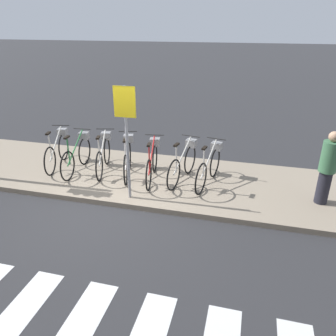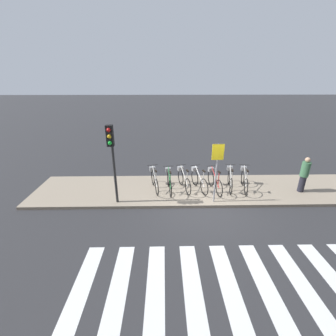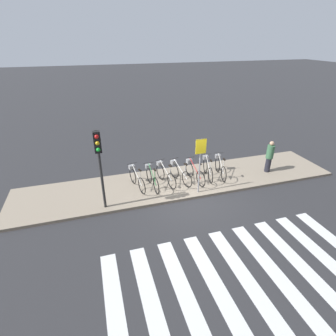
% 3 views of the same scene
% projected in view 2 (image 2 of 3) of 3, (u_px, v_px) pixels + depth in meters
% --- Properties ---
extents(ground_plane, '(120.00, 120.00, 0.00)m').
position_uv_depth(ground_plane, '(205.00, 208.00, 8.76)').
color(ground_plane, '#2D2D30').
extents(sidewalk, '(14.52, 2.86, 0.12)m').
position_uv_depth(sidewalk, '(199.00, 190.00, 10.06)').
color(sidewalk, gray).
rests_on(sidewalk, ground_plane).
extents(parked_bicycle_0, '(0.53, 1.69, 1.05)m').
position_uv_depth(parked_bicycle_0, '(154.00, 179.00, 9.87)').
color(parked_bicycle_0, black).
rests_on(parked_bicycle_0, sidewalk).
extents(parked_bicycle_1, '(0.46, 1.71, 1.05)m').
position_uv_depth(parked_bicycle_1, '(169.00, 181.00, 9.74)').
color(parked_bicycle_1, black).
rests_on(parked_bicycle_1, sidewalk).
extents(parked_bicycle_2, '(0.57, 1.68, 1.05)m').
position_uv_depth(parked_bicycle_2, '(184.00, 179.00, 9.90)').
color(parked_bicycle_2, black).
rests_on(parked_bicycle_2, sidewalk).
extents(parked_bicycle_3, '(0.62, 1.66, 1.05)m').
position_uv_depth(parked_bicycle_3, '(199.00, 179.00, 9.87)').
color(parked_bicycle_3, black).
rests_on(parked_bicycle_3, sidewalk).
extents(parked_bicycle_4, '(0.46, 1.70, 1.05)m').
position_uv_depth(parked_bicycle_4, '(214.00, 180.00, 9.78)').
color(parked_bicycle_4, black).
rests_on(parked_bicycle_4, sidewalk).
extents(parked_bicycle_5, '(0.49, 1.69, 1.05)m').
position_uv_depth(parked_bicycle_5, '(230.00, 179.00, 9.92)').
color(parked_bicycle_5, black).
rests_on(parked_bicycle_5, sidewalk).
extents(parked_bicycle_6, '(0.50, 1.69, 1.05)m').
position_uv_depth(parked_bicycle_6, '(244.00, 179.00, 9.89)').
color(parked_bicycle_6, black).
rests_on(parked_bicycle_6, sidewalk).
extents(pedestrian, '(0.34, 0.34, 1.56)m').
position_uv_depth(pedestrian, '(304.00, 174.00, 9.51)').
color(pedestrian, '#23232D').
rests_on(pedestrian, sidewalk).
extents(traffic_light, '(0.24, 0.40, 3.12)m').
position_uv_depth(traffic_light, '(112.00, 149.00, 8.02)').
color(traffic_light, '#2D2D2D').
rests_on(traffic_light, sidewalk).
extents(sign_post, '(0.44, 0.07, 2.39)m').
position_uv_depth(sign_post, '(217.00, 164.00, 8.38)').
color(sign_post, '#99999E').
rests_on(sign_post, sidewalk).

